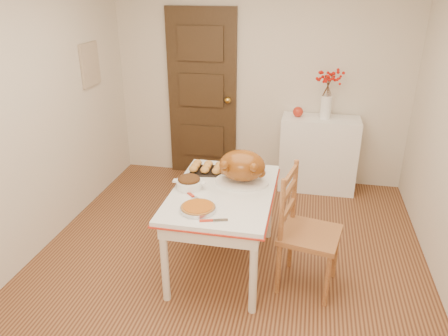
% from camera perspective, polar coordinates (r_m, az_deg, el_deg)
% --- Properties ---
extents(floor, '(3.50, 4.00, 0.00)m').
position_cam_1_polar(floor, '(3.84, 0.27, -13.22)').
color(floor, '#492515').
rests_on(floor, ground).
extents(wall_back, '(3.50, 0.00, 2.50)m').
position_cam_1_polar(wall_back, '(5.16, 4.82, 11.78)').
color(wall_back, beige).
rests_on(wall_back, ground).
extents(wall_front, '(3.50, 0.00, 2.50)m').
position_cam_1_polar(wall_front, '(1.58, -15.08, -19.15)').
color(wall_front, beige).
rests_on(wall_front, ground).
extents(wall_left, '(0.00, 4.00, 2.50)m').
position_cam_1_polar(wall_left, '(3.97, -25.45, 5.92)').
color(wall_left, beige).
rests_on(wall_left, ground).
extents(door_back, '(0.85, 0.06, 2.06)m').
position_cam_1_polar(door_back, '(5.31, -2.93, 9.73)').
color(door_back, '#372616').
rests_on(door_back, ground).
extents(photo_board, '(0.03, 0.35, 0.45)m').
position_cam_1_polar(photo_board, '(4.88, -17.53, 13.12)').
color(photo_board, beige).
rests_on(photo_board, ground).
extents(sideboard, '(0.88, 0.39, 0.88)m').
position_cam_1_polar(sideboard, '(5.14, 12.50, 1.83)').
color(sideboard, white).
rests_on(sideboard, floor).
extents(kitchen_table, '(0.84, 1.23, 0.73)m').
position_cam_1_polar(kitchen_table, '(3.68, -0.16, -8.13)').
color(kitchen_table, silver).
rests_on(kitchen_table, floor).
extents(chair_oak, '(0.52, 0.52, 1.01)m').
position_cam_1_polar(chair_oak, '(3.44, 11.51, -8.40)').
color(chair_oak, '#A26C3D').
rests_on(chair_oak, floor).
extents(berry_vase, '(0.28, 0.28, 0.54)m').
position_cam_1_polar(berry_vase, '(4.93, 13.65, 9.50)').
color(berry_vase, white).
rests_on(berry_vase, sideboard).
extents(apple, '(0.12, 0.12, 0.12)m').
position_cam_1_polar(apple, '(4.98, 9.89, 7.44)').
color(apple, '#B42816').
rests_on(apple, sideboard).
extents(turkey_platter, '(0.50, 0.42, 0.29)m').
position_cam_1_polar(turkey_platter, '(3.57, 2.44, 0.09)').
color(turkey_platter, brown).
rests_on(turkey_platter, kitchen_table).
extents(pumpkin_pie, '(0.33, 0.33, 0.06)m').
position_cam_1_polar(pumpkin_pie, '(3.19, -3.51, -5.31)').
color(pumpkin_pie, '#A85112').
rests_on(pumpkin_pie, kitchen_table).
extents(stuffing_dish, '(0.31, 0.26, 0.11)m').
position_cam_1_polar(stuffing_dish, '(3.53, -4.69, -1.90)').
color(stuffing_dish, '#5A3113').
rests_on(stuffing_dish, kitchen_table).
extents(rolls_tray, '(0.33, 0.28, 0.08)m').
position_cam_1_polar(rolls_tray, '(3.82, -2.32, 0.04)').
color(rolls_tray, '#C07B3D').
rests_on(rolls_tray, kitchen_table).
extents(pie_server, '(0.21, 0.11, 0.01)m').
position_cam_1_polar(pie_server, '(3.07, -1.40, -7.02)').
color(pie_server, silver).
rests_on(pie_server, kitchen_table).
extents(carving_knife, '(0.25, 0.24, 0.01)m').
position_cam_1_polar(carving_knife, '(3.37, -3.76, -4.11)').
color(carving_knife, silver).
rests_on(carving_knife, kitchen_table).
extents(drinking_glass, '(0.08, 0.08, 0.10)m').
position_cam_1_polar(drinking_glass, '(3.88, 2.52, 0.54)').
color(drinking_glass, white).
rests_on(drinking_glass, kitchen_table).
extents(shaker_pair, '(0.10, 0.06, 0.09)m').
position_cam_1_polar(shaker_pair, '(3.82, 4.88, 0.02)').
color(shaker_pair, white).
rests_on(shaker_pair, kitchen_table).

